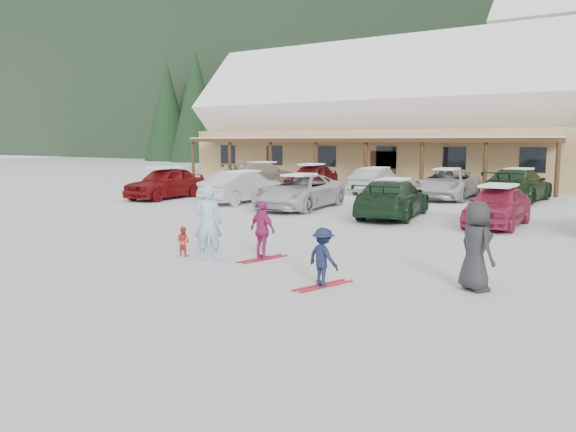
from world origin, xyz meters
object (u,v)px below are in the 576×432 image
Objects in this scene: child_navy at (323,257)px; parked_car_9 at (376,181)px; toddler_red at (183,241)px; parked_car_11 at (518,185)px; adult_skier at (208,223)px; parked_car_3 at (393,198)px; parked_car_0 at (165,183)px; parked_car_8 at (311,177)px; parked_car_2 at (299,192)px; day_lodge at (387,126)px; child_magenta at (263,230)px; parked_car_10 at (446,184)px; bystander_dark at (476,246)px; parked_car_1 at (242,187)px; parked_car_4 at (498,206)px; parked_car_7 at (262,175)px.

parked_car_9 reaches higher than child_navy.
parked_car_11 is (4.23, 18.06, 0.40)m from toddler_red.
parked_car_3 is at bearing -132.07° from adult_skier.
parked_car_0 is 1.02× the size of parked_car_8.
parked_car_0 reaches higher than parked_car_9.
parked_car_11 reaches higher than parked_car_2.
day_lodge is 38.47× the size of toddler_red.
parked_car_10 is at bearing -73.22° from child_magenta.
parked_car_0 reaches higher than toddler_red.
child_magenta reaches higher than parked_car_9.
child_navy is 0.22× the size of parked_car_10.
bystander_dark is 0.39× the size of parked_car_1.
parked_car_10 is at bearing 118.41° from parked_car_4.
day_lodge is at bearing 122.04° from parked_car_10.
parked_car_10 reaches higher than parked_car_1.
adult_skier is 19.26m from parked_car_8.
parked_car_7 is 0.99× the size of parked_car_11.
parked_car_11 is at bearing -108.03° from toddler_red.
parked_car_3 is 3.83m from parked_car_4.
day_lodge reaches higher than parked_car_2.
parked_car_2 reaches higher than parked_car_3.
bystander_dark is at bearing -62.91° from day_lodge.
parked_car_1 is at bearing -140.68° from parked_car_10.
parked_car_3 is at bearing -5.16° from parked_car_0.
day_lodge is at bearing -39.59° from parked_car_11.
parked_car_7 is (-15.29, 18.70, 0.18)m from child_navy.
adult_skier is at bearing -115.34° from parked_car_4.
toddler_red is at bearing -80.13° from parked_car_2.
parked_car_11 is at bearing -3.68° from parked_car_8.
child_navy is 0.29× the size of parked_car_4.
parked_car_9 is (-7.59, 18.77, 0.11)m from child_navy.
parked_car_8 is at bearing -84.56° from parked_car_1.
adult_skier is 12.73m from parked_car_1.
child_magenta is 15.50m from parked_car_0.
parked_car_4 is 0.76× the size of parked_car_11.
parked_car_0 is at bearing 175.28° from parked_car_2.
parked_car_0 is 1.03× the size of parked_car_1.
parked_car_9 is at bearing -115.83° from adult_skier.
toddler_red is 0.64× the size of child_navy.
parked_car_4 is at bearing -65.50° from parked_car_10.
day_lodge is 15.76× the size of adult_skier.
toddler_red is at bearing 79.77° from parked_car_11.
parked_car_1 is at bearing -91.65° from parked_car_8.
parked_car_0 is 17.11m from parked_car_11.
child_navy is (4.42, -0.61, 0.22)m from toddler_red.
child_navy is 0.23× the size of parked_car_2.
day_lodge is 19.29m from parked_car_2.
child_navy is 18.67m from parked_car_11.
parked_car_0 is 0.86× the size of parked_car_10.
child_magenta is (-2.51, 1.39, 0.13)m from child_navy.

